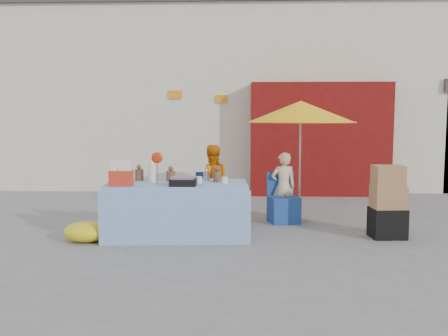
{
  "coord_description": "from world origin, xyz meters",
  "views": [
    {
      "loc": [
        0.4,
        -6.88,
        1.79
      ],
      "look_at": [
        0.11,
        0.6,
        1.0
      ],
      "focal_mm": 38.0,
      "sensor_mm": 36.0,
      "label": 1
    }
  ],
  "objects_px": {
    "vendor_beige": "(283,187)",
    "market_table": "(177,209)",
    "chair_right": "(283,208)",
    "chair_left": "(211,207)",
    "umbrella": "(301,112)",
    "box_stack": "(388,205)",
    "vendor_orange": "(212,183)"
  },
  "relations": [
    {
      "from": "chair_right",
      "to": "vendor_orange",
      "type": "relative_size",
      "value": 0.64
    },
    {
      "from": "chair_right",
      "to": "vendor_beige",
      "type": "bearing_deg",
      "value": 75.74
    },
    {
      "from": "vendor_orange",
      "to": "box_stack",
      "type": "xyz_separation_m",
      "value": [
        2.71,
        -1.14,
        -0.16
      ]
    },
    {
      "from": "market_table",
      "to": "vendor_beige",
      "type": "xyz_separation_m",
      "value": [
        1.7,
        1.2,
        0.18
      ]
    },
    {
      "from": "market_table",
      "to": "vendor_beige",
      "type": "height_order",
      "value": "market_table"
    },
    {
      "from": "market_table",
      "to": "vendor_orange",
      "type": "relative_size",
      "value": 1.66
    },
    {
      "from": "chair_right",
      "to": "umbrella",
      "type": "bearing_deg",
      "value": 30.39
    },
    {
      "from": "chair_left",
      "to": "vendor_beige",
      "type": "distance_m",
      "value": 1.31
    },
    {
      "from": "chair_left",
      "to": "vendor_orange",
      "type": "distance_m",
      "value": 0.43
    },
    {
      "from": "vendor_beige",
      "to": "chair_right",
      "type": "bearing_deg",
      "value": 75.74
    },
    {
      "from": "market_table",
      "to": "umbrella",
      "type": "height_order",
      "value": "umbrella"
    },
    {
      "from": "chair_right",
      "to": "vendor_orange",
      "type": "xyz_separation_m",
      "value": [
        -1.25,
        0.13,
        0.41
      ]
    },
    {
      "from": "vendor_orange",
      "to": "vendor_beige",
      "type": "relative_size",
      "value": 1.11
    },
    {
      "from": "market_table",
      "to": "vendor_orange",
      "type": "distance_m",
      "value": 1.3
    },
    {
      "from": "vendor_beige",
      "to": "market_table",
      "type": "bearing_deg",
      "value": 22.31
    },
    {
      "from": "chair_right",
      "to": "box_stack",
      "type": "distance_m",
      "value": 1.79
    },
    {
      "from": "chair_left",
      "to": "vendor_orange",
      "type": "bearing_deg",
      "value": 75.74
    },
    {
      "from": "market_table",
      "to": "vendor_beige",
      "type": "relative_size",
      "value": 1.84
    },
    {
      "from": "market_table",
      "to": "chair_right",
      "type": "height_order",
      "value": "market_table"
    },
    {
      "from": "chair_left",
      "to": "vendor_beige",
      "type": "height_order",
      "value": "vendor_beige"
    },
    {
      "from": "vendor_beige",
      "to": "box_stack",
      "type": "distance_m",
      "value": 1.85
    },
    {
      "from": "chair_left",
      "to": "chair_right",
      "type": "height_order",
      "value": "same"
    },
    {
      "from": "vendor_orange",
      "to": "vendor_beige",
      "type": "bearing_deg",
      "value": 167.23
    },
    {
      "from": "chair_right",
      "to": "vendor_orange",
      "type": "height_order",
      "value": "vendor_orange"
    },
    {
      "from": "chair_right",
      "to": "vendor_beige",
      "type": "height_order",
      "value": "vendor_beige"
    },
    {
      "from": "market_table",
      "to": "box_stack",
      "type": "height_order",
      "value": "market_table"
    },
    {
      "from": "chair_left",
      "to": "umbrella",
      "type": "height_order",
      "value": "umbrella"
    },
    {
      "from": "chair_right",
      "to": "vendor_beige",
      "type": "distance_m",
      "value": 0.37
    },
    {
      "from": "chair_left",
      "to": "vendor_beige",
      "type": "relative_size",
      "value": 0.71
    },
    {
      "from": "chair_right",
      "to": "vendor_orange",
      "type": "distance_m",
      "value": 1.32
    },
    {
      "from": "market_table",
      "to": "box_stack",
      "type": "xyz_separation_m",
      "value": [
        3.16,
        0.06,
        0.08
      ]
    },
    {
      "from": "vendor_orange",
      "to": "box_stack",
      "type": "distance_m",
      "value": 2.94
    }
  ]
}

